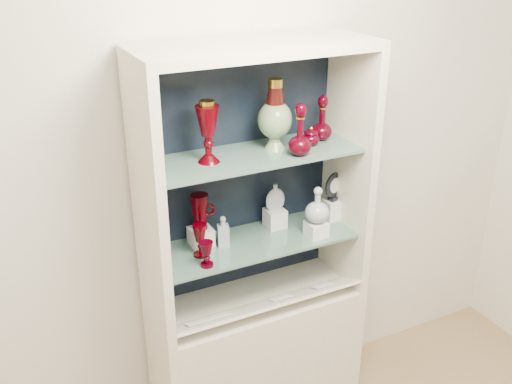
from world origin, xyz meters
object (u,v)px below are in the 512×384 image
lidded_bowl (311,136)px  ruby_goblet_small (207,254)px  ruby_decanter_b (322,116)px  pedestal_lamp_left (151,143)px  ruby_goblet_tall (200,240)px  cobalt_goblet (158,244)px  cameo_medallion (334,186)px  ruby_decanter_a (300,126)px  clear_round_decanter (317,206)px  clear_square_bottle (223,231)px  pedestal_lamp_right (208,132)px  enamel_urn (275,115)px  flat_flask (275,197)px  ruby_pitcher (200,212)px

lidded_bowl → ruby_goblet_small: 0.69m
ruby_decanter_b → pedestal_lamp_left: bearing=-178.4°
ruby_goblet_tall → cobalt_goblet: bearing=166.6°
lidded_bowl → cameo_medallion: size_ratio=0.61×
cobalt_goblet → ruby_decanter_a: bearing=-11.5°
clear_round_decanter → cameo_medallion: 0.20m
ruby_goblet_tall → clear_square_bottle: ruby_goblet_tall is taller
cameo_medallion → pedestal_lamp_right: bearing=164.3°
ruby_goblet_small → clear_square_bottle: bearing=44.6°
pedestal_lamp_left → ruby_goblet_tall: 0.49m
ruby_decanter_a → ruby_decanter_b: size_ratio=1.15×
lidded_bowl → cobalt_goblet: bearing=177.0°
pedestal_lamp_left → enamel_urn: 0.55m
pedestal_lamp_left → ruby_goblet_tall: (0.17, -0.02, -0.46)m
clear_round_decanter → ruby_goblet_tall: bearing=172.7°
enamel_urn → cameo_medallion: size_ratio=2.10×
pedestal_lamp_left → flat_flask: 0.71m
ruby_pitcher → clear_square_bottle: bearing=-12.0°
pedestal_lamp_left → flat_flask: (0.59, 0.07, -0.38)m
ruby_decanter_b → ruby_goblet_tall: 0.77m
pedestal_lamp_left → ruby_decanter_a: 0.61m
ruby_pitcher → enamel_urn: bearing=10.9°
ruby_goblet_small → ruby_pitcher: size_ratio=0.69×
ruby_decanter_b → clear_square_bottle: 0.68m
pedestal_lamp_right → cameo_medallion: size_ratio=1.76×
enamel_urn → ruby_pitcher: 0.54m
ruby_decanter_b → ruby_pitcher: size_ratio=1.34×
pedestal_lamp_right → flat_flask: pedestal_lamp_right is taller
enamel_urn → clear_square_bottle: enamel_urn is taller
ruby_goblet_tall → clear_round_decanter: clear_round_decanter is taller
enamel_urn → cobalt_goblet: 0.74m
ruby_decanter_b → ruby_decanter_a: bearing=-146.1°
cobalt_goblet → cameo_medallion: bearing=0.2°
lidded_bowl → ruby_pitcher: lidded_bowl is taller
pedestal_lamp_left → ruby_pitcher: size_ratio=1.42×
ruby_decanter_b → cameo_medallion: size_ratio=1.51×
pedestal_lamp_left → clear_square_bottle: (0.30, 0.01, -0.46)m
ruby_decanter_b → ruby_goblet_tall: size_ratio=1.46×
cobalt_goblet → enamel_urn: bearing=-0.7°
ruby_decanter_a → flat_flask: ruby_decanter_a is taller
ruby_pitcher → cameo_medallion: bearing=16.2°
ruby_goblet_tall → ruby_pitcher: 0.13m
pedestal_lamp_left → cobalt_goblet: bearing=90.0°
ruby_pitcher → cameo_medallion: cameo_medallion is taller
lidded_bowl → ruby_pitcher: (-0.50, 0.09, -0.30)m
enamel_urn → ruby_decanter_a: (0.06, -0.12, -0.03)m
pedestal_lamp_right → clear_round_decanter: 0.63m
pedestal_lamp_right → cameo_medallion: 0.75m
enamel_urn → ruby_decanter_b: (0.25, 0.01, -0.04)m
enamel_urn → clear_square_bottle: 0.56m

